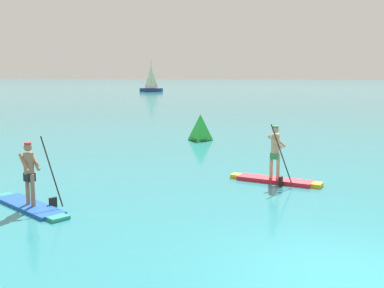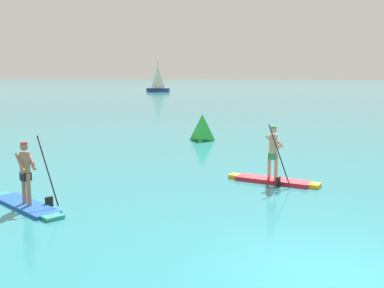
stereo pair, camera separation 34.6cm
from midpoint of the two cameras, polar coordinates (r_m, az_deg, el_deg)
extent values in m
plane|color=teal|center=(8.83, 18.30, -15.19)|extent=(440.00, 440.00, 0.00)
cube|color=blue|center=(13.10, -19.09, -7.10)|extent=(2.59, 1.99, 0.09)
cube|color=teal|center=(11.82, -15.93, -8.67)|extent=(0.53, 0.58, 0.09)
cube|color=teal|center=(14.42, -21.67, -5.80)|extent=(0.50, 0.52, 0.09)
cylinder|color=#997051|center=(12.77, -18.72, -5.34)|extent=(0.11, 0.11, 0.84)
cylinder|color=#997051|center=(13.02, -19.27, -5.10)|extent=(0.11, 0.11, 0.84)
cube|color=black|center=(12.82, -19.08, -3.78)|extent=(0.34, 0.33, 0.22)
cylinder|color=#997051|center=(12.75, -19.16, -2.17)|extent=(0.26, 0.26, 0.56)
sphere|color=#997051|center=(12.68, -19.25, -0.33)|extent=(0.21, 0.21, 0.21)
cylinder|color=red|center=(12.67, -19.27, 0.09)|extent=(0.18, 0.18, 0.06)
cylinder|color=#997051|center=(12.76, -18.45, -1.97)|extent=(0.44, 0.34, 0.47)
cylinder|color=#997051|center=(12.64, -19.69, -2.14)|extent=(0.44, 0.34, 0.47)
cylinder|color=black|center=(12.68, -16.62, -3.11)|extent=(0.90, 0.62, 1.74)
cube|color=black|center=(12.88, -16.45, -6.95)|extent=(0.17, 0.21, 0.32)
cube|color=red|center=(15.28, 10.57, -4.44)|extent=(2.50, 1.31, 0.12)
cube|color=yellow|center=(14.91, 15.54, -4.95)|extent=(0.42, 0.52, 0.12)
cube|color=yellow|center=(15.76, 5.88, -3.93)|extent=(0.40, 0.46, 0.12)
cylinder|color=tan|center=(15.15, 10.95, -2.70)|extent=(0.11, 0.11, 0.84)
cylinder|color=tan|center=(15.23, 10.13, -2.63)|extent=(0.11, 0.11, 0.84)
cube|color=#338C4C|center=(15.13, 10.57, -1.45)|extent=(0.31, 0.29, 0.22)
cylinder|color=tan|center=(15.06, 10.62, 0.04)|extent=(0.26, 0.26, 0.61)
sphere|color=tan|center=(15.00, 10.66, 1.70)|extent=(0.21, 0.21, 0.21)
cylinder|color=#338C4C|center=(14.99, 10.67, 2.06)|extent=(0.18, 0.18, 0.06)
cylinder|color=tan|center=(15.18, 10.99, 0.38)|extent=(0.51, 0.24, 0.43)
cylinder|color=tan|center=(14.89, 10.61, 0.23)|extent=(0.51, 0.24, 0.43)
cylinder|color=black|center=(14.60, 11.34, -1.29)|extent=(0.72, 0.25, 1.85)
cube|color=black|center=(14.77, 11.24, -4.59)|extent=(0.13, 0.21, 0.32)
pyramid|color=green|center=(24.23, 1.69, 2.08)|extent=(0.98, 0.98, 1.36)
torus|color=#167226|center=(24.31, 1.68, 0.62)|extent=(1.20, 1.20, 0.12)
cube|color=navy|center=(85.54, -4.08, 6.66)|extent=(4.13, 1.22, 0.66)
cylinder|color=#B2B2B7|center=(85.48, -4.10, 8.58)|extent=(0.12, 0.12, 5.05)
pyramid|color=beige|center=(85.48, -4.10, 8.27)|extent=(1.85, 0.20, 3.92)
cube|color=silver|center=(85.52, -4.08, 7.02)|extent=(1.49, 0.83, 0.40)
camera|label=1|loc=(0.17, -89.48, 0.08)|focal=43.32mm
camera|label=2|loc=(0.17, 90.52, -0.08)|focal=43.32mm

